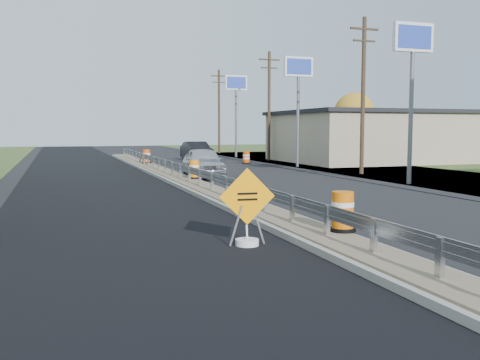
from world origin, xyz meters
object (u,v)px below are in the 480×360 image
object	(u,v)px
barrel_median_near	(343,212)
car_silver	(203,163)
barrel_median_mid	(194,170)
car_dark_mid	(197,151)
barrel_shoulder_mid	(246,158)
caution_sign	(247,226)
barrel_median_far	(147,157)

from	to	relation	value
barrel_median_near	car_silver	xyz separation A→B (m)	(1.25, 17.82, 0.15)
barrel_median_mid	car_dark_mid	size ratio (longest dim) A/B	0.18
barrel_median_near	barrel_shoulder_mid	world-z (taller)	barrel_median_near
car_dark_mid	barrel_median_near	bearing A→B (deg)	-100.23
caution_sign	barrel_median_far	world-z (taller)	caution_sign
barrel_shoulder_mid	car_dark_mid	bearing A→B (deg)	119.38
barrel_median_far	car_dark_mid	world-z (taller)	car_dark_mid
caution_sign	barrel_median_mid	distance (m)	14.99
car_silver	car_dark_mid	bearing A→B (deg)	82.55
barrel_shoulder_mid	car_dark_mid	world-z (taller)	car_dark_mid
caution_sign	car_dark_mid	distance (m)	34.23
barrel_median_far	car_silver	size ratio (longest dim) A/B	0.20
caution_sign	barrel_median_mid	size ratio (longest dim) A/B	1.99
barrel_median_mid	car_silver	xyz separation A→B (m)	(1.25, 2.87, 0.18)
barrel_median_near	car_dark_mid	size ratio (longest dim) A/B	0.20
car_silver	car_dark_mid	world-z (taller)	car_silver
caution_sign	car_silver	world-z (taller)	caution_sign
barrel_median_far	car_silver	xyz separation A→B (m)	(1.56, -10.32, 0.14)
barrel_median_far	car_silver	bearing A→B (deg)	-81.40
barrel_median_near	car_dark_mid	world-z (taller)	car_dark_mid
caution_sign	car_silver	size ratio (longest dim) A/B	0.37
barrel_median_mid	barrel_shoulder_mid	world-z (taller)	barrel_median_mid
barrel_median_mid	car_dark_mid	xyz separation A→B (m)	(4.93, 18.64, 0.16)
barrel_median_mid	barrel_median_far	size ratio (longest dim) A/B	0.92
barrel_median_near	car_dark_mid	distance (m)	33.95
caution_sign	barrel_median_far	xyz separation A→B (m)	(2.14, 27.97, 0.24)
car_silver	barrel_median_mid	bearing A→B (deg)	-107.88
barrel_median_mid	barrel_median_far	distance (m)	13.19
caution_sign	car_silver	bearing A→B (deg)	83.61
caution_sign	barrel_median_near	bearing A→B (deg)	1.53
barrel_median_near	car_silver	size ratio (longest dim) A/B	0.20
caution_sign	barrel_median_far	bearing A→B (deg)	91.08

